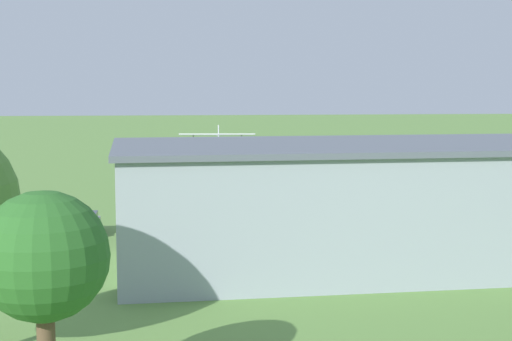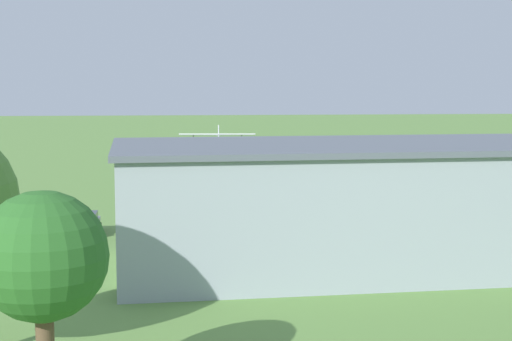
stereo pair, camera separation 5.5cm
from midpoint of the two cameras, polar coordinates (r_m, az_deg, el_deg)
ground_plane at (r=86.29m, az=3.27°, el=-1.23°), size 400.00×400.00×0.00m
hangar at (r=49.32m, az=7.74°, el=-2.45°), size 31.39×15.36×7.74m
biplane at (r=84.43m, az=-2.84°, el=1.98°), size 8.27×6.69×3.67m
car_silver at (r=60.68m, az=-12.27°, el=-3.78°), size 1.92×4.18×1.66m
person_beside_truck at (r=63.82m, az=-1.13°, el=-3.18°), size 0.54×0.54×1.63m
person_watching_takeoff at (r=61.14m, az=-6.49°, el=-3.59°), size 0.50×0.50×1.73m
person_walking_on_apron at (r=66.13m, az=7.48°, el=-2.84°), size 0.42×0.42×1.75m
person_near_hangar_door at (r=64.25m, az=-5.52°, el=-3.12°), size 0.41×0.41×1.67m
person_crossing_taxiway at (r=67.25m, az=13.31°, el=-2.91°), size 0.50×0.50×1.52m
tree_by_windsock at (r=26.61m, az=-15.31°, el=-6.20°), size 4.34×4.34×7.95m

